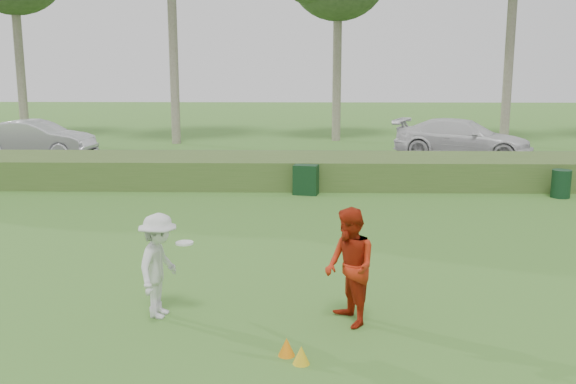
{
  "coord_description": "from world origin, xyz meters",
  "views": [
    {
      "loc": [
        0.3,
        -8.6,
        3.78
      ],
      "look_at": [
        0.0,
        4.0,
        1.3
      ],
      "focal_mm": 40.0,
      "sensor_mm": 36.0,
      "label": 1
    }
  ],
  "objects_px": {
    "player_white": "(159,266)",
    "player_red": "(350,267)",
    "cone_yellow": "(301,355)",
    "car_right": "(463,139)",
    "utility_cabinet": "(306,180)",
    "car_mid": "(36,139)",
    "cone_orange": "(287,347)",
    "trash_bin": "(561,184)"
  },
  "relations": [
    {
      "from": "player_white",
      "to": "player_red",
      "type": "bearing_deg",
      "value": -84.39
    },
    {
      "from": "cone_yellow",
      "to": "car_right",
      "type": "bearing_deg",
      "value": 70.61
    },
    {
      "from": "player_red",
      "to": "utility_cabinet",
      "type": "relative_size",
      "value": 1.97
    },
    {
      "from": "cone_yellow",
      "to": "car_mid",
      "type": "xyz_separation_m",
      "value": [
        -10.95,
        18.22,
        0.71
      ]
    },
    {
      "from": "cone_yellow",
      "to": "car_mid",
      "type": "bearing_deg",
      "value": 121.0
    },
    {
      "from": "car_right",
      "to": "player_white",
      "type": "bearing_deg",
      "value": 175.84
    },
    {
      "from": "car_mid",
      "to": "car_right",
      "type": "xyz_separation_m",
      "value": [
        17.48,
        0.35,
        0.02
      ]
    },
    {
      "from": "car_right",
      "to": "car_mid",
      "type": "bearing_deg",
      "value": 114.12
    },
    {
      "from": "cone_orange",
      "to": "car_mid",
      "type": "xyz_separation_m",
      "value": [
        -10.75,
        17.98,
        0.71
      ]
    },
    {
      "from": "utility_cabinet",
      "to": "trash_bin",
      "type": "bearing_deg",
      "value": 10.66
    },
    {
      "from": "cone_yellow",
      "to": "utility_cabinet",
      "type": "relative_size",
      "value": 0.27
    },
    {
      "from": "player_white",
      "to": "utility_cabinet",
      "type": "bearing_deg",
      "value": -2.88
    },
    {
      "from": "trash_bin",
      "to": "car_mid",
      "type": "height_order",
      "value": "car_mid"
    },
    {
      "from": "player_red",
      "to": "car_mid",
      "type": "height_order",
      "value": "player_red"
    },
    {
      "from": "player_white",
      "to": "car_mid",
      "type": "distance_m",
      "value": 18.81
    },
    {
      "from": "player_red",
      "to": "car_right",
      "type": "relative_size",
      "value": 0.32
    },
    {
      "from": "player_red",
      "to": "car_mid",
      "type": "bearing_deg",
      "value": -165.54
    },
    {
      "from": "cone_orange",
      "to": "car_mid",
      "type": "relative_size",
      "value": 0.05
    },
    {
      "from": "player_white",
      "to": "cone_orange",
      "type": "bearing_deg",
      "value": -113.71
    },
    {
      "from": "cone_orange",
      "to": "trash_bin",
      "type": "height_order",
      "value": "trash_bin"
    },
    {
      "from": "cone_orange",
      "to": "trash_bin",
      "type": "xyz_separation_m",
      "value": [
        7.74,
        10.62,
        0.29
      ]
    },
    {
      "from": "cone_orange",
      "to": "cone_yellow",
      "type": "bearing_deg",
      "value": -50.39
    },
    {
      "from": "cone_yellow",
      "to": "cone_orange",
      "type": "bearing_deg",
      "value": 129.61
    },
    {
      "from": "player_white",
      "to": "cone_yellow",
      "type": "height_order",
      "value": "player_white"
    },
    {
      "from": "player_white",
      "to": "cone_orange",
      "type": "height_order",
      "value": "player_white"
    },
    {
      "from": "player_red",
      "to": "utility_cabinet",
      "type": "bearing_deg",
      "value": 163.38
    },
    {
      "from": "player_red",
      "to": "trash_bin",
      "type": "distance_m",
      "value": 11.74
    },
    {
      "from": "player_red",
      "to": "car_mid",
      "type": "distance_m",
      "value": 20.52
    },
    {
      "from": "trash_bin",
      "to": "utility_cabinet",
      "type": "bearing_deg",
      "value": 177.85
    },
    {
      "from": "car_mid",
      "to": "car_right",
      "type": "height_order",
      "value": "car_right"
    },
    {
      "from": "cone_yellow",
      "to": "utility_cabinet",
      "type": "distance_m",
      "value": 11.14
    },
    {
      "from": "cone_orange",
      "to": "car_right",
      "type": "distance_m",
      "value": 19.55
    },
    {
      "from": "player_white",
      "to": "car_mid",
      "type": "height_order",
      "value": "player_white"
    },
    {
      "from": "player_white",
      "to": "trash_bin",
      "type": "xyz_separation_m",
      "value": [
        9.71,
        9.28,
        -0.4
      ]
    },
    {
      "from": "trash_bin",
      "to": "player_white",
      "type": "bearing_deg",
      "value": -136.3
    },
    {
      "from": "trash_bin",
      "to": "player_red",
      "type": "bearing_deg",
      "value": -125.67
    },
    {
      "from": "cone_yellow",
      "to": "utility_cabinet",
      "type": "xyz_separation_m",
      "value": [
        0.1,
        11.14,
        0.32
      ]
    },
    {
      "from": "utility_cabinet",
      "to": "car_right",
      "type": "distance_m",
      "value": 9.84
    },
    {
      "from": "cone_yellow",
      "to": "car_mid",
      "type": "distance_m",
      "value": 21.27
    },
    {
      "from": "player_white",
      "to": "car_right",
      "type": "bearing_deg",
      "value": -16.65
    },
    {
      "from": "cone_orange",
      "to": "cone_yellow",
      "type": "height_order",
      "value": "cone_orange"
    },
    {
      "from": "player_white",
      "to": "player_red",
      "type": "relative_size",
      "value": 0.92
    }
  ]
}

